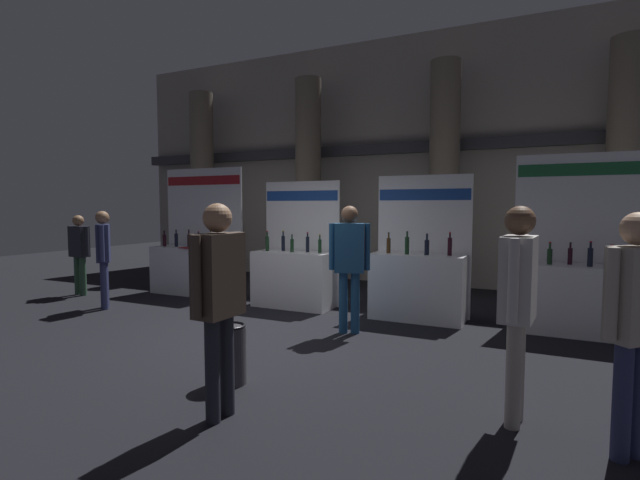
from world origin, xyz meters
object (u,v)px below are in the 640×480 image
(visitor_2, at_px, (219,289))
(visitor_3, at_px, (634,314))
(trash_bin, at_px, (230,354))
(visitor_1, at_px, (518,293))
(exhibitor_booth_0, at_px, (196,264))
(exhibitor_booth_2, at_px, (418,281))
(exhibitor_booth_3, at_px, (588,291))
(visitor_0, at_px, (349,257))
(exhibitor_booth_1, at_px, (294,274))
(visitor_5, at_px, (103,251))
(visitor_4, at_px, (79,248))

(visitor_2, xyz_separation_m, visitor_3, (3.03, 0.75, -0.07))
(trash_bin, bearing_deg, visitor_1, 6.52)
(visitor_2, bearing_deg, exhibitor_booth_0, -134.10)
(exhibitor_booth_0, distance_m, exhibitor_booth_2, 4.65)
(exhibitor_booth_0, xyz_separation_m, visitor_3, (6.99, -3.59, 0.43))
(exhibitor_booth_2, xyz_separation_m, visitor_2, (-0.68, -4.17, 0.50))
(exhibitor_booth_2, bearing_deg, trash_bin, -106.99)
(exhibitor_booth_2, height_order, visitor_1, exhibitor_booth_2)
(exhibitor_booth_3, relative_size, visitor_0, 1.42)
(exhibitor_booth_3, xyz_separation_m, visitor_1, (-0.77, -3.33, 0.48))
(exhibitor_booth_1, relative_size, visitor_5, 1.31)
(exhibitor_booth_3, height_order, visitor_4, exhibitor_booth_3)
(visitor_2, bearing_deg, visitor_3, 107.27)
(exhibitor_booth_0, distance_m, exhibitor_booth_3, 7.00)
(exhibitor_booth_2, height_order, visitor_5, exhibitor_booth_2)
(exhibitor_booth_0, distance_m, exhibitor_booth_1, 2.42)
(visitor_4, distance_m, visitor_5, 1.63)
(visitor_0, height_order, visitor_5, visitor_0)
(trash_bin, height_order, visitor_3, visitor_3)
(trash_bin, bearing_deg, visitor_2, -59.85)
(visitor_3, bearing_deg, visitor_1, 118.72)
(exhibitor_booth_0, bearing_deg, visitor_3, -27.15)
(exhibitor_booth_2, bearing_deg, visitor_1, -63.57)
(exhibitor_booth_3, height_order, visitor_2, exhibitor_booth_3)
(exhibitor_booth_3, distance_m, visitor_3, 3.58)
(exhibitor_booth_0, height_order, exhibitor_booth_3, exhibitor_booth_0)
(visitor_0, bearing_deg, exhibitor_booth_0, -39.30)
(exhibitor_booth_0, xyz_separation_m, visitor_4, (-2.01, -1.13, 0.34))
(exhibitor_booth_3, bearing_deg, visitor_1, -103.10)
(trash_bin, bearing_deg, exhibitor_booth_0, 134.32)
(visitor_1, relative_size, visitor_2, 0.99)
(exhibitor_booth_0, xyz_separation_m, visitor_1, (6.23, -3.36, 0.48))
(exhibitor_booth_1, distance_m, visitor_0, 2.02)
(visitor_0, bearing_deg, visitor_1, 119.38)
(exhibitor_booth_2, xyz_separation_m, visitor_5, (-5.16, -1.61, 0.41))
(exhibitor_booth_3, xyz_separation_m, visitor_0, (-3.04, -1.37, 0.47))
(visitor_5, bearing_deg, visitor_2, 14.43)
(visitor_1, bearing_deg, exhibitor_booth_0, 66.78)
(exhibitor_booth_0, height_order, trash_bin, exhibitor_booth_0)
(visitor_0, xyz_separation_m, visitor_4, (-5.97, 0.27, -0.13))
(visitor_0, relative_size, visitor_4, 1.12)
(exhibitor_booth_0, distance_m, visitor_0, 4.23)
(visitor_0, relative_size, visitor_1, 1.00)
(exhibitor_booth_1, height_order, exhibitor_booth_2, exhibitor_booth_2)
(visitor_2, bearing_deg, trash_bin, -146.41)
(exhibitor_booth_1, bearing_deg, visitor_2, -69.44)
(trash_bin, distance_m, visitor_3, 3.50)
(trash_bin, bearing_deg, visitor_4, 155.59)
(exhibitor_booth_2, distance_m, visitor_2, 4.25)
(visitor_1, xyz_separation_m, visitor_4, (-8.24, 2.23, -0.15))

